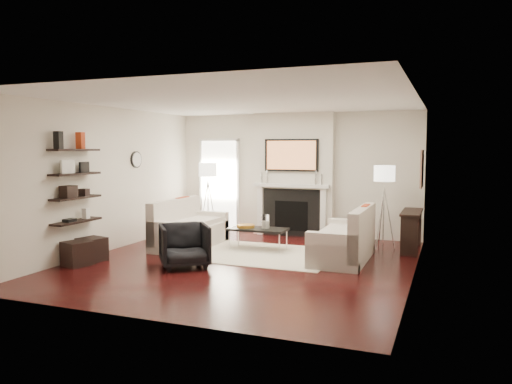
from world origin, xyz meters
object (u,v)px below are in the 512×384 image
(lamp_left_shade, at_px, (208,170))
(loveseat_left_base, at_px, (190,236))
(ottoman_near, at_px, (92,249))
(coffee_table, at_px, (258,229))
(lamp_right_shade, at_px, (384,173))
(loveseat_right_base, at_px, (343,248))
(armchair, at_px, (184,243))

(lamp_left_shade, bearing_deg, loveseat_left_base, -76.79)
(lamp_left_shade, xyz_separation_m, ottoman_near, (-0.62, -3.19, -1.25))
(coffee_table, height_order, lamp_right_shade, lamp_right_shade)
(lamp_left_shade, height_order, ottoman_near, lamp_left_shade)
(lamp_left_shade, height_order, lamp_right_shade, same)
(loveseat_left_base, bearing_deg, ottoman_near, -119.35)
(loveseat_right_base, height_order, lamp_right_shade, lamp_right_shade)
(loveseat_right_base, relative_size, ottoman_near, 4.50)
(armchair, relative_size, ottoman_near, 1.93)
(armchair, distance_m, lamp_right_shade, 4.07)
(loveseat_left_base, distance_m, armchair, 1.70)
(loveseat_right_base, bearing_deg, lamp_left_shade, 155.13)
(loveseat_left_base, distance_m, ottoman_near, 1.97)
(coffee_table, bearing_deg, lamp_left_shade, 142.68)
(armchair, relative_size, lamp_left_shade, 1.93)
(lamp_right_shade, xyz_separation_m, ottoman_near, (-4.52, -2.93, -1.25))
(loveseat_left_base, xyz_separation_m, lamp_right_shade, (3.55, 1.21, 1.24))
(coffee_table, distance_m, lamp_left_shade, 2.39)
(coffee_table, relative_size, lamp_right_shade, 2.75)
(coffee_table, distance_m, ottoman_near, 3.01)
(coffee_table, distance_m, lamp_right_shade, 2.64)
(loveseat_left_base, xyz_separation_m, loveseat_right_base, (3.03, -0.09, 0.00))
(loveseat_left_base, xyz_separation_m, lamp_left_shade, (-0.35, 1.47, 1.24))
(lamp_right_shade, bearing_deg, coffee_table, -154.56)
(loveseat_left_base, xyz_separation_m, coffee_table, (1.36, 0.17, 0.19))
(loveseat_right_base, xyz_separation_m, armchair, (-2.30, -1.44, 0.18))
(lamp_right_shade, bearing_deg, ottoman_near, -147.05)
(loveseat_right_base, relative_size, armchair, 2.33)
(lamp_left_shade, bearing_deg, armchair, -70.20)
(loveseat_left_base, bearing_deg, coffee_table, 7.12)
(armchair, bearing_deg, loveseat_left_base, 77.94)
(loveseat_right_base, distance_m, armchair, 2.71)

